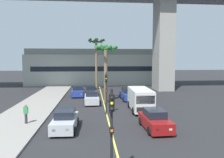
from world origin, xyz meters
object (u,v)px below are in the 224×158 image
(car_queue_third, at_px, (155,120))
(car_queue_sixth, at_px, (65,121))
(car_queue_second, at_px, (91,91))
(delivery_van, at_px, (140,99))
(pedestrian_near_crosswalk, at_px, (26,113))
(car_queue_front, at_px, (92,98))
(car_queue_fifth, at_px, (128,94))
(palm_tree_near_median, at_px, (106,57))
(car_queue_fourth, at_px, (78,91))
(traffic_light_median_far, at_px, (106,87))
(traffic_light_median_near, at_px, (112,123))
(palm_tree_mid_median, at_px, (96,50))

(car_queue_third, bearing_deg, car_queue_sixth, 175.80)
(car_queue_second, xyz_separation_m, delivery_van, (5.27, -10.40, 0.57))
(pedestrian_near_crosswalk, bearing_deg, delivery_van, 21.92)
(car_queue_front, xyz_separation_m, car_queue_third, (4.97, -10.63, 0.00))
(delivery_van, distance_m, pedestrian_near_crosswalk, 11.42)
(car_queue_second, bearing_deg, pedestrian_near_crosswalk, -109.95)
(car_queue_sixth, bearing_deg, car_queue_fifth, 60.59)
(car_queue_front, distance_m, palm_tree_near_median, 5.38)
(car_queue_fourth, relative_size, delivery_van, 0.78)
(car_queue_sixth, distance_m, palm_tree_near_median, 12.56)
(delivery_van, relative_size, traffic_light_median_far, 1.26)
(car_queue_sixth, bearing_deg, traffic_light_median_far, 52.12)
(car_queue_front, distance_m, car_queue_fourth, 6.08)
(car_queue_second, bearing_deg, traffic_light_median_near, -87.53)
(delivery_van, xyz_separation_m, palm_tree_near_median, (-3.38, 5.11, 4.45))
(palm_tree_near_median, bearing_deg, traffic_light_median_near, -92.65)
(delivery_van, distance_m, palm_tree_near_median, 7.57)
(car_queue_fourth, relative_size, pedestrian_near_crosswalk, 2.56)
(car_queue_third, relative_size, delivery_van, 0.78)
(car_queue_front, relative_size, car_queue_third, 1.00)
(car_queue_third, distance_m, car_queue_fourth, 17.79)
(car_queue_second, xyz_separation_m, traffic_light_median_far, (1.55, -11.68, 1.99))
(car_queue_fourth, height_order, palm_tree_mid_median, palm_tree_mid_median)
(car_queue_fourth, height_order, traffic_light_median_far, traffic_light_median_far)
(car_queue_sixth, xyz_separation_m, pedestrian_near_crosswalk, (-3.39, 1.50, 0.28))
(car_queue_sixth, xyz_separation_m, palm_tree_mid_median, (2.89, 23.50, 6.52))
(delivery_van, bearing_deg, car_queue_sixth, -141.36)
(car_queue_third, height_order, traffic_light_median_far, traffic_light_median_far)
(palm_tree_near_median, bearing_deg, traffic_light_median_far, -93.02)
(car_queue_front, height_order, car_queue_second, same)
(palm_tree_mid_median, bearing_deg, traffic_light_median_far, -88.21)
(car_queue_front, relative_size, traffic_light_median_far, 0.99)
(car_queue_second, bearing_deg, palm_tree_near_median, -70.37)
(car_queue_front, height_order, delivery_van, delivery_van)
(car_queue_sixth, relative_size, palm_tree_mid_median, 0.45)
(car_queue_third, distance_m, palm_tree_near_median, 12.83)
(pedestrian_near_crosswalk, bearing_deg, car_queue_fourth, 76.81)
(traffic_light_median_far, bearing_deg, car_queue_fourth, 107.16)
(car_queue_front, distance_m, traffic_light_median_far, 6.15)
(car_queue_fourth, distance_m, pedestrian_near_crosswalk, 14.73)
(car_queue_third, relative_size, pedestrian_near_crosswalk, 2.56)
(car_queue_fourth, bearing_deg, traffic_light_median_far, -72.84)
(car_queue_fourth, xyz_separation_m, palm_tree_near_median, (3.85, -4.97, 5.01))
(traffic_light_median_far, relative_size, pedestrian_near_crosswalk, 2.59)
(car_queue_third, height_order, traffic_light_median_near, traffic_light_median_near)
(car_queue_fourth, xyz_separation_m, car_queue_fifth, (6.97, -3.51, 0.00))
(car_queue_fifth, relative_size, car_queue_sixth, 1.00)
(car_queue_fourth, distance_m, traffic_light_median_near, 23.79)
(palm_tree_mid_median, bearing_deg, car_queue_sixth, -97.01)
(car_queue_fifth, height_order, pedestrian_near_crosswalk, pedestrian_near_crosswalk)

